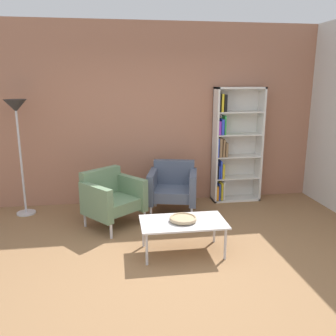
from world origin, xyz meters
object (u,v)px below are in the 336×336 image
at_px(coffee_table_low, 183,224).
at_px(bookshelf_tall, 233,146).
at_px(decorative_bowl, 183,218).
at_px(armchair_corner_red, 173,186).
at_px(armchair_by_bookshelf, 111,197).
at_px(floor_lamp_torchiere, 17,120).

bearing_deg(coffee_table_low, bookshelf_tall, 56.88).
distance_m(decorative_bowl, armchair_corner_red, 1.36).
xyz_separation_m(coffee_table_low, armchair_by_bookshelf, (-0.84, 0.98, 0.05)).
height_order(bookshelf_tall, decorative_bowl, bookshelf_tall).
bearing_deg(decorative_bowl, floor_lamp_torchiere, 143.20).
distance_m(decorative_bowl, floor_lamp_torchiere, 2.88).
bearing_deg(decorative_bowl, bookshelf_tall, 56.88).
relative_size(bookshelf_tall, decorative_bowl, 5.94).
distance_m(coffee_table_low, decorative_bowl, 0.07).
bearing_deg(armchair_by_bookshelf, bookshelf_tall, -16.79).
xyz_separation_m(armchair_corner_red, floor_lamp_torchiere, (-2.26, 0.25, 1.03)).
xyz_separation_m(bookshelf_tall, coffee_table_low, (-1.18, -1.81, -0.58)).
xyz_separation_m(decorative_bowl, floor_lamp_torchiere, (-2.16, 1.61, 1.01)).
height_order(bookshelf_tall, armchair_by_bookshelf, bookshelf_tall).
xyz_separation_m(bookshelf_tall, armchair_by_bookshelf, (-2.02, -0.83, -0.53)).
bearing_deg(armchair_by_bookshelf, coffee_table_low, -88.59).
height_order(armchair_by_bookshelf, floor_lamp_torchiere, floor_lamp_torchiere).
distance_m(bookshelf_tall, armchair_corner_red, 1.28).
distance_m(armchair_corner_red, armchair_by_bookshelf, 1.01).
relative_size(decorative_bowl, armchair_by_bookshelf, 0.34).
height_order(bookshelf_tall, armchair_corner_red, bookshelf_tall).
xyz_separation_m(armchair_corner_red, armchair_by_bookshelf, (-0.94, -0.38, 0.00)).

